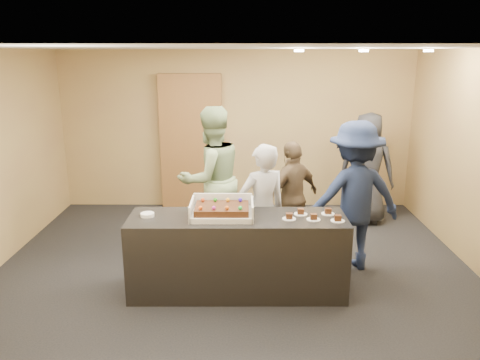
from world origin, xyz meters
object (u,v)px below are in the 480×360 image
at_px(serving_counter, 237,255).
at_px(person_navy_man, 354,196).
at_px(cake_box, 222,212).
at_px(person_sage_man, 211,179).
at_px(plate_stack, 147,215).
at_px(person_dark_suit, 367,168).
at_px(storage_cabinet, 191,142).
at_px(person_brown_extra, 293,197).
at_px(sheet_cake, 222,209).
at_px(person_server_grey, 262,211).

bearing_deg(serving_counter, person_navy_man, 24.27).
height_order(cake_box, person_sage_man, person_sage_man).
relative_size(serving_counter, person_sage_man, 1.22).
height_order(plate_stack, person_dark_suit, person_dark_suit).
bearing_deg(cake_box, storage_cabinet, 102.20).
xyz_separation_m(storage_cabinet, person_navy_man, (2.26, -2.40, -0.22)).
xyz_separation_m(plate_stack, person_brown_extra, (1.73, 1.17, -0.16)).
bearing_deg(storage_cabinet, person_dark_suit, -14.73).
bearing_deg(sheet_cake, person_navy_man, 22.29).
xyz_separation_m(serving_counter, sheet_cake, (-0.17, 0.00, 0.55)).
relative_size(serving_counter, cake_box, 3.51).
height_order(person_server_grey, person_navy_man, person_navy_man).
relative_size(cake_box, plate_stack, 4.56).
relative_size(serving_counter, person_server_grey, 1.47).
xyz_separation_m(person_server_grey, person_navy_man, (1.14, 0.20, 0.12)).
bearing_deg(person_navy_man, person_brown_extra, -46.54).
bearing_deg(plate_stack, serving_counter, -0.96).
bearing_deg(person_sage_man, serving_counter, 73.76).
distance_m(cake_box, sheet_cake, 0.06).
xyz_separation_m(person_brown_extra, person_dark_suit, (1.28, 1.13, 0.12)).
relative_size(person_server_grey, person_dark_suit, 0.92).
distance_m(serving_counter, person_navy_man, 1.65).
distance_m(sheet_cake, person_navy_man, 1.73).
bearing_deg(person_sage_man, storage_cabinet, -108.25).
distance_m(storage_cabinet, sheet_cake, 3.13).
height_order(storage_cabinet, person_sage_man, storage_cabinet).
height_order(sheet_cake, person_dark_suit, person_dark_suit).
bearing_deg(serving_counter, sheet_cake, 179.63).
relative_size(serving_counter, storage_cabinet, 1.04).
bearing_deg(person_server_grey, person_navy_man, 165.94).
bearing_deg(storage_cabinet, person_sage_man, -75.74).
bearing_deg(serving_counter, storage_cabinet, 104.72).
relative_size(person_server_grey, person_brown_extra, 1.07).
xyz_separation_m(plate_stack, person_server_grey, (1.29, 0.44, -0.10)).
bearing_deg(person_sage_man, plate_stack, 30.91).
distance_m(serving_counter, sheet_cake, 0.57).
xyz_separation_m(serving_counter, person_brown_extra, (0.73, 1.19, 0.31)).
bearing_deg(person_navy_man, storage_cabinet, -56.04).
relative_size(serving_counter, person_navy_man, 1.28).
height_order(serving_counter, person_brown_extra, person_brown_extra).
xyz_separation_m(storage_cabinet, plate_stack, (-0.17, -3.04, -0.24)).
xyz_separation_m(person_navy_man, person_brown_extra, (-0.70, 0.53, -0.17)).
relative_size(cake_box, person_dark_suit, 0.39).
bearing_deg(plate_stack, cake_box, 0.60).
xyz_separation_m(cake_box, person_dark_suit, (2.18, 2.29, -0.06)).
distance_m(sheet_cake, person_dark_suit, 3.18).
distance_m(sheet_cake, person_brown_extra, 1.51).
bearing_deg(plate_stack, person_navy_man, 14.77).
relative_size(plate_stack, person_dark_suit, 0.08).
bearing_deg(person_sage_man, person_brown_extra, 143.40).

